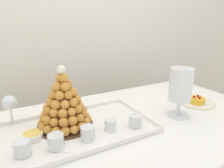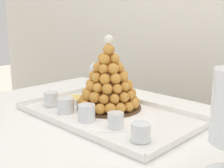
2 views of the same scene
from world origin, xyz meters
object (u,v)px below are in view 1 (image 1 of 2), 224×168
serving_tray (79,129)px  dessert_cup_mid_right (110,125)px  wine_glass (10,104)px  dessert_cup_left (22,149)px  dessert_cup_mid_left (56,142)px  croquembouche (64,104)px  macaron_goblet (181,86)px  fruit_tart_plate (197,102)px  dessert_cup_right (135,121)px  creme_brulee_ramekin (33,135)px  dessert_cup_centre (88,134)px

serving_tray → dessert_cup_mid_right: 0.14m
wine_glass → dessert_cup_left: bearing=-86.2°
dessert_cup_left → dessert_cup_mid_left: (0.12, -0.01, 0.00)m
croquembouche → wine_glass: size_ratio=1.88×
macaron_goblet → fruit_tart_plate: 0.27m
croquembouche → dessert_cup_mid_left: size_ratio=4.61×
serving_tray → dessert_cup_right: dessert_cup_right is taller
dessert_cup_mid_right → fruit_tart_plate: 0.60m
croquembouche → serving_tray: bearing=-48.1°
croquembouche → creme_brulee_ramekin: (-0.14, -0.04, -0.10)m
dessert_cup_left → dessert_cup_right: same height
dessert_cup_mid_right → fruit_tart_plate: size_ratio=0.26×
dessert_cup_mid_left → dessert_cup_mid_right: (0.24, 0.02, -0.00)m
dessert_cup_left → wine_glass: size_ratio=0.39×
serving_tray → wine_glass: size_ratio=4.32×
serving_tray → dessert_cup_mid_left: size_ratio=10.59×
serving_tray → wine_glass: bearing=145.1°
serving_tray → dessert_cup_right: size_ratio=11.23×
dessert_cup_centre → serving_tray: bearing=90.9°
serving_tray → dessert_cup_centre: (0.00, -0.10, 0.03)m
dessert_cup_mid_left → creme_brulee_ramekin: 0.13m
serving_tray → dessert_cup_centre: bearing=-89.1°
croquembouche → macaron_goblet: bearing=-15.7°
dessert_cup_centre → creme_brulee_ramekin: bearing=148.7°
serving_tray → dessert_cup_mid_right: bearing=-34.7°
dessert_cup_mid_right → dessert_cup_right: (0.12, -0.02, 0.00)m
dessert_cup_centre → creme_brulee_ramekin: (-0.19, 0.12, -0.01)m
wine_glass → dessert_cup_right: bearing=-29.6°
dessert_cup_centre → creme_brulee_ramekin: size_ratio=0.69×
croquembouche → fruit_tart_plate: (0.76, -0.09, -0.10)m
serving_tray → dessert_cup_centre: dessert_cup_centre is taller
dessert_cup_centre → dessert_cup_mid_right: (0.11, 0.02, -0.00)m
creme_brulee_ramekin → fruit_tart_plate: bearing=-3.4°
creme_brulee_ramekin → wine_glass: size_ratio=0.56×
dessert_cup_left → dessert_cup_right: 0.47m
dessert_cup_mid_left → wine_glass: size_ratio=0.41×
serving_tray → dessert_cup_left: 0.25m
croquembouche → dessert_cup_left: (-0.19, -0.13, -0.08)m
croquembouche → macaron_goblet: (0.54, -0.15, 0.04)m
serving_tray → fruit_tart_plate: bearing=-3.1°
wine_glass → serving_tray: bearing=-34.9°
serving_tray → dessert_cup_mid_left: dessert_cup_mid_left is taller
croquembouche → dessert_cup_right: bearing=-28.4°
creme_brulee_ramekin → croquembouche: bearing=14.3°
croquembouche → wine_glass: croquembouche is taller
serving_tray → dessert_cup_mid_left: (-0.12, -0.10, 0.03)m
dessert_cup_centre → dessert_cup_right: size_ratio=1.01×
dessert_cup_mid_right → creme_brulee_ramekin: size_ratio=0.62×
macaron_goblet → fruit_tart_plate: macaron_goblet is taller
serving_tray → dessert_cup_centre: size_ratio=11.08×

